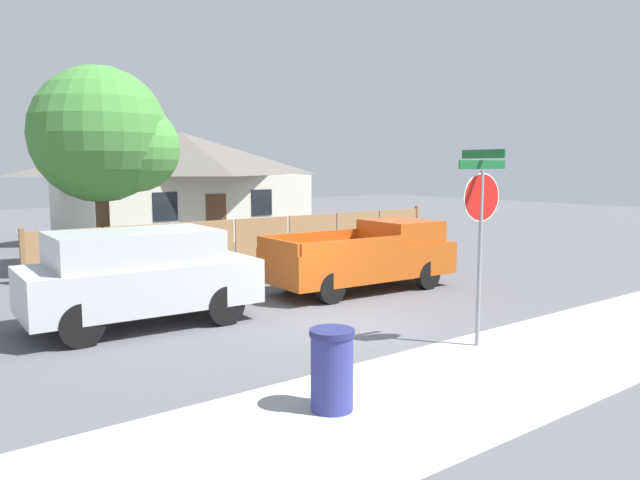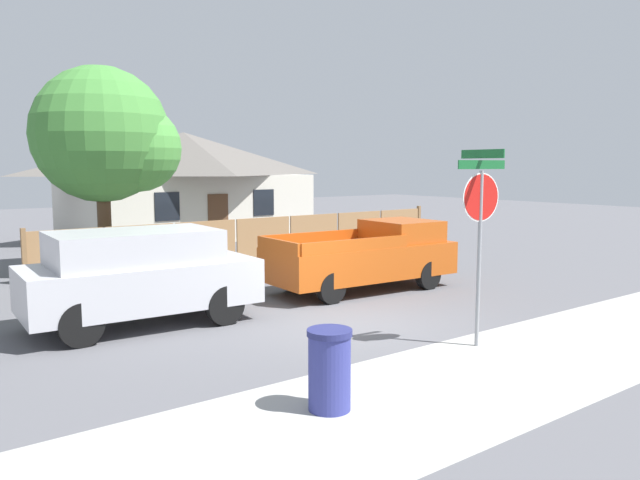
{
  "view_description": "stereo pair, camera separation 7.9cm",
  "coord_description": "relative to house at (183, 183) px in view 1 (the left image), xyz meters",
  "views": [
    {
      "loc": [
        -7.82,
        -9.29,
        3.15
      ],
      "look_at": [
        0.06,
        0.93,
        1.6
      ],
      "focal_mm": 35.0,
      "sensor_mm": 36.0,
      "label": 1
    },
    {
      "loc": [
        -7.76,
        -9.33,
        3.15
      ],
      "look_at": [
        0.06,
        0.93,
        1.6
      ],
      "focal_mm": 35.0,
      "sensor_mm": 36.0,
      "label": 2
    }
  ],
  "objects": [
    {
      "name": "red_suv",
      "position": [
        -7.45,
        -13.77,
        -1.35
      ],
      "size": [
        4.54,
        2.28,
        1.89
      ],
      "rotation": [
        0.0,
        0.0,
        -0.06
      ],
      "color": "#B7B7BC",
      "rests_on": "ground"
    },
    {
      "name": "stop_sign",
      "position": [
        -3.31,
        -18.73,
        -0.02
      ],
      "size": [
        1.07,
        0.97,
        3.42
      ],
      "rotation": [
        0.0,
        0.0,
        -0.11
      ],
      "color": "gray",
      "rests_on": "ground"
    },
    {
      "name": "wooden_fence",
      "position": [
        -0.88,
        -7.86,
        -1.67
      ],
      "size": [
        14.98,
        0.12,
        1.51
      ],
      "color": "#997047",
      "rests_on": "ground"
    },
    {
      "name": "sidewalk_strip",
      "position": [
        -4.18,
        -19.79,
        -2.37
      ],
      "size": [
        36.0,
        3.2,
        0.01
      ],
      "color": "#A3A39E",
      "rests_on": "ground"
    },
    {
      "name": "oak_tree",
      "position": [
        -5.7,
        -7.15,
        1.56
      ],
      "size": [
        4.14,
        3.95,
        6.01
      ],
      "color": "brown",
      "rests_on": "ground"
    },
    {
      "name": "house",
      "position": [
        0.0,
        0.0,
        0.0
      ],
      "size": [
        10.42,
        6.53,
        4.58
      ],
      "color": "beige",
      "rests_on": "ground"
    },
    {
      "name": "orange_pickup",
      "position": [
        -1.52,
        -13.79,
        -1.52
      ],
      "size": [
        4.99,
        2.23,
        1.72
      ],
      "rotation": [
        0.0,
        0.0,
        -0.06
      ],
      "color": "#B74C14",
      "rests_on": "ground"
    },
    {
      "name": "ground_plane",
      "position": [
        -4.18,
        -16.19,
        -2.38
      ],
      "size": [
        80.0,
        80.0,
        0.0
      ],
      "primitive_type": "plane",
      "color": "#56565B"
    },
    {
      "name": "trash_bin",
      "position": [
        -7.14,
        -19.43,
        -1.84
      ],
      "size": [
        0.59,
        0.59,
        1.07
      ],
      "color": "navy",
      "rests_on": "ground"
    }
  ]
}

